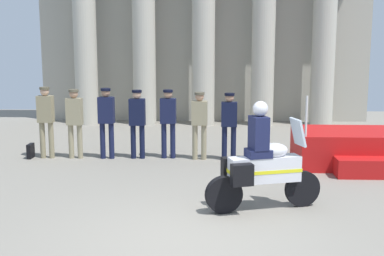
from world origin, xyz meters
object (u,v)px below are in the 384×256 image
(officer_in_row_2, at_px, (106,117))
(officer_in_row_4, at_px, (168,118))
(officer_in_row_5, at_px, (199,120))
(motorcycle_with_rider, at_px, (261,165))
(officer_in_row_1, at_px, (75,118))
(officer_in_row_0, at_px, (46,116))
(reviewing_stand, at_px, (362,149))
(officer_in_row_3, at_px, (137,118))
(briefcase_on_ground, at_px, (31,151))
(officer_in_row_6, at_px, (229,121))

(officer_in_row_2, relative_size, officer_in_row_4, 1.02)
(officer_in_row_5, relative_size, motorcycle_with_rider, 0.81)
(officer_in_row_1, relative_size, motorcycle_with_rider, 0.84)
(officer_in_row_0, bearing_deg, motorcycle_with_rider, 145.42)
(reviewing_stand, relative_size, officer_in_row_0, 1.72)
(reviewing_stand, xyz_separation_m, officer_in_row_3, (-5.34, 0.51, 0.61))
(motorcycle_with_rider, bearing_deg, officer_in_row_5, 90.65)
(officer_in_row_3, bearing_deg, officer_in_row_4, -172.49)
(officer_in_row_0, relative_size, officer_in_row_5, 1.07)
(officer_in_row_5, height_order, briefcase_on_ground, officer_in_row_5)
(officer_in_row_6, bearing_deg, officer_in_row_1, 1.77)
(officer_in_row_4, bearing_deg, officer_in_row_5, 174.27)
(officer_in_row_1, bearing_deg, officer_in_row_2, -177.28)
(briefcase_on_ground, bearing_deg, officer_in_row_5, 0.46)
(reviewing_stand, distance_m, officer_in_row_0, 7.64)
(officer_in_row_4, bearing_deg, briefcase_on_ground, 5.00)
(officer_in_row_0, distance_m, officer_in_row_2, 1.50)
(officer_in_row_0, distance_m, officer_in_row_1, 0.72)
(officer_in_row_6, distance_m, briefcase_on_ground, 4.99)
(officer_in_row_3, height_order, briefcase_on_ground, officer_in_row_3)
(officer_in_row_1, bearing_deg, officer_in_row_5, -177.53)
(officer_in_row_3, xyz_separation_m, officer_in_row_4, (0.76, 0.07, 0.01))
(motorcycle_with_rider, xyz_separation_m, briefcase_on_ground, (-5.35, 3.70, -0.61))
(briefcase_on_ground, bearing_deg, officer_in_row_6, -0.16)
(officer_in_row_3, xyz_separation_m, officer_in_row_6, (2.25, -0.09, -0.03))
(officer_in_row_1, relative_size, briefcase_on_ground, 4.77)
(officer_in_row_0, relative_size, motorcycle_with_rider, 0.87)
(briefcase_on_ground, bearing_deg, motorcycle_with_rider, -34.68)
(motorcycle_with_rider, bearing_deg, officer_in_row_3, 108.89)
(officer_in_row_5, bearing_deg, officer_in_row_3, 0.79)
(reviewing_stand, height_order, officer_in_row_3, reviewing_stand)
(officer_in_row_2, xyz_separation_m, motorcycle_with_rider, (3.43, -3.74, -0.24))
(officer_in_row_3, distance_m, officer_in_row_4, 0.76)
(officer_in_row_1, bearing_deg, briefcase_on_ground, 4.50)
(officer_in_row_6, relative_size, briefcase_on_ground, 4.57)
(reviewing_stand, bearing_deg, officer_in_row_4, 172.79)
(reviewing_stand, distance_m, officer_in_row_6, 3.17)
(officer_in_row_4, height_order, motorcycle_with_rider, motorcycle_with_rider)
(reviewing_stand, xyz_separation_m, officer_in_row_6, (-3.09, 0.42, 0.58))
(officer_in_row_1, height_order, officer_in_row_5, officer_in_row_1)
(reviewing_stand, relative_size, officer_in_row_4, 1.78)
(reviewing_stand, relative_size, motorcycle_with_rider, 1.49)
(briefcase_on_ground, bearing_deg, officer_in_row_4, 2.45)
(officer_in_row_0, bearing_deg, briefcase_on_ground, 7.52)
(officer_in_row_2, bearing_deg, officer_in_row_3, -174.38)
(officer_in_row_6, bearing_deg, officer_in_row_0, 1.93)
(officer_in_row_0, distance_m, briefcase_on_ground, 0.96)
(motorcycle_with_rider, bearing_deg, officer_in_row_6, 80.17)
(officer_in_row_1, height_order, officer_in_row_6, officer_in_row_1)
(officer_in_row_0, bearing_deg, officer_in_row_3, -176.30)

